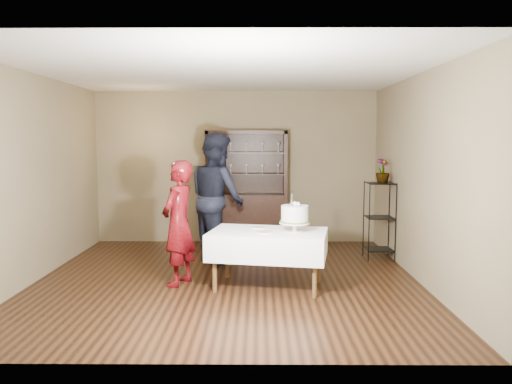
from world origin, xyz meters
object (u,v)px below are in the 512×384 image
(cake, at_px, (295,215))
(woman, at_px, (179,223))
(man, at_px, (217,198))
(plant_etagere, at_px, (379,217))
(china_hutch, at_px, (247,207))
(cake_table, at_px, (268,244))
(potted_plant, at_px, (383,171))

(cake, bearing_deg, woman, 173.94)
(man, bearing_deg, plant_etagere, -117.40)
(china_hutch, distance_m, cake_table, 2.59)
(man, height_order, cake, man)
(plant_etagere, bearing_deg, potted_plant, -24.63)
(woman, relative_size, cake, 3.09)
(china_hutch, xyz_separation_m, cake, (0.66, -2.61, 0.25))
(plant_etagere, relative_size, cake_table, 0.77)
(cake_table, relative_size, cake, 3.04)
(woman, distance_m, cake, 1.47)
(plant_etagere, xyz_separation_m, cake_table, (-1.75, -1.52, -0.11))
(man, bearing_deg, woman, 130.41)
(plant_etagere, bearing_deg, cake, -132.29)
(plant_etagere, relative_size, man, 0.61)
(plant_etagere, bearing_deg, man, -175.46)
(china_hutch, xyz_separation_m, potted_plant, (2.11, -1.07, 0.71))
(china_hutch, bearing_deg, plant_etagere, -26.83)
(china_hutch, distance_m, plant_etagere, 2.33)
(plant_etagere, bearing_deg, woman, -153.96)
(man, relative_size, cake, 3.79)
(plant_etagere, distance_m, cake, 2.13)
(china_hutch, xyz_separation_m, cake_table, (0.33, -2.57, -0.12))
(cake_table, bearing_deg, potted_plant, 40.25)
(cake, height_order, potted_plant, potted_plant)
(woman, bearing_deg, cake, 103.90)
(woman, relative_size, potted_plant, 4.28)
(cake_table, relative_size, potted_plant, 4.22)
(china_hutch, bearing_deg, potted_plant, -26.80)
(china_hutch, height_order, plant_etagere, china_hutch)
(man, bearing_deg, potted_plant, -117.75)
(china_hutch, distance_m, man, 1.35)
(cake_table, distance_m, woman, 1.17)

